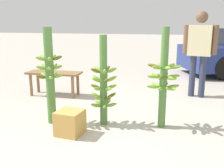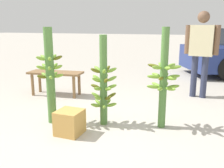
% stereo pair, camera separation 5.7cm
% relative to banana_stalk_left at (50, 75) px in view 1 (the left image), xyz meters
% --- Properties ---
extents(ground_plane, '(80.00, 80.00, 0.00)m').
position_rel_banana_stalk_left_xyz_m(ground_plane, '(0.75, -0.10, -0.73)').
color(ground_plane, '#B2AA9E').
extents(banana_stalk_left, '(0.40, 0.38, 1.41)m').
position_rel_banana_stalk_left_xyz_m(banana_stalk_left, '(0.00, 0.00, 0.00)').
color(banana_stalk_left, '#4C7A38').
rests_on(banana_stalk_left, ground_plane).
extents(banana_stalk_center, '(0.41, 0.41, 1.31)m').
position_rel_banana_stalk_left_xyz_m(banana_stalk_center, '(0.75, 0.22, -0.11)').
color(banana_stalk_center, '#4C7A38').
rests_on(banana_stalk_center, ground_plane).
extents(banana_stalk_right, '(0.47, 0.47, 1.41)m').
position_rel_banana_stalk_left_xyz_m(banana_stalk_right, '(1.57, 0.42, -0.01)').
color(banana_stalk_right, '#4C7A38').
rests_on(banana_stalk_right, ground_plane).
extents(vendor_person, '(0.66, 0.25, 1.70)m').
position_rel_banana_stalk_left_xyz_m(vendor_person, '(1.98, 2.25, 0.29)').
color(vendor_person, '#2D334C').
rests_on(vendor_person, ground_plane).
extents(market_bench, '(1.17, 0.56, 0.50)m').
position_rel_banana_stalk_left_xyz_m(market_bench, '(-0.81, 1.32, -0.32)').
color(market_bench, olive).
rests_on(market_bench, ground_plane).
extents(produce_crate, '(0.33, 0.33, 0.33)m').
position_rel_banana_stalk_left_xyz_m(produce_crate, '(0.46, -0.27, -0.57)').
color(produce_crate, '#C69347').
rests_on(produce_crate, ground_plane).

